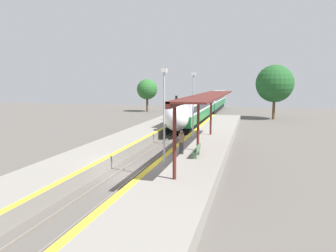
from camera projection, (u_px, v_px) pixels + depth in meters
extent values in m
plane|color=#56514C|center=(128.00, 174.00, 21.62)|extent=(120.00, 120.00, 0.00)
cube|color=slate|center=(118.00, 173.00, 21.79)|extent=(0.08, 90.00, 0.15)
cube|color=slate|center=(138.00, 174.00, 21.43)|extent=(0.08, 90.00, 0.15)
cube|color=black|center=(195.00, 120.00, 46.45)|extent=(2.41, 20.12, 0.76)
cube|color=#196633|center=(196.00, 114.00, 46.34)|extent=(2.74, 21.87, 0.92)
cube|color=#196633|center=(196.00, 110.00, 46.25)|extent=(2.76, 21.87, 0.31)
cube|color=silver|center=(196.00, 104.00, 46.14)|extent=(2.74, 21.87, 1.39)
cube|color=black|center=(196.00, 105.00, 46.15)|extent=(2.77, 20.12, 0.76)
cube|color=#9E9EA3|center=(196.00, 98.00, 46.02)|extent=(2.47, 21.87, 0.30)
cylinder|color=black|center=(178.00, 129.00, 39.10)|extent=(0.12, 0.92, 0.92)
cylinder|color=black|center=(190.00, 129.00, 38.74)|extent=(0.12, 0.92, 0.92)
cylinder|color=black|center=(182.00, 126.00, 41.21)|extent=(0.12, 0.92, 0.92)
cylinder|color=black|center=(193.00, 127.00, 40.85)|extent=(0.12, 0.92, 0.92)
cylinder|color=black|center=(197.00, 117.00, 52.10)|extent=(0.12, 0.92, 0.92)
cylinder|color=black|center=(206.00, 117.00, 51.74)|extent=(0.12, 0.92, 0.92)
cylinder|color=black|center=(199.00, 115.00, 54.21)|extent=(0.12, 0.92, 0.92)
cylinder|color=black|center=(208.00, 116.00, 53.85)|extent=(0.12, 0.92, 0.92)
ellipsoid|color=silver|center=(176.00, 117.00, 34.73)|extent=(2.63, 3.15, 2.88)
ellipsoid|color=black|center=(175.00, 113.00, 34.29)|extent=(1.92, 1.84, 1.47)
sphere|color=#F9F4CC|center=(174.00, 129.00, 33.74)|extent=(0.24, 0.24, 0.24)
cube|color=black|center=(214.00, 108.00, 68.19)|extent=(2.41, 20.12, 0.76)
cube|color=#196633|center=(214.00, 104.00, 68.07)|extent=(2.74, 21.87, 0.92)
cube|color=#196633|center=(214.00, 101.00, 67.99)|extent=(2.76, 21.87, 0.31)
cube|color=silver|center=(214.00, 97.00, 67.87)|extent=(2.74, 21.87, 1.39)
cube|color=black|center=(214.00, 97.00, 67.88)|extent=(2.77, 20.12, 0.76)
cube|color=#9E9EA3|center=(214.00, 93.00, 67.76)|extent=(2.47, 21.87, 0.30)
cylinder|color=black|center=(205.00, 112.00, 60.83)|extent=(0.12, 0.92, 0.92)
cylinder|color=black|center=(213.00, 112.00, 60.47)|extent=(0.12, 0.92, 0.92)
cylinder|color=black|center=(207.00, 111.00, 62.94)|extent=(0.12, 0.92, 0.92)
cylinder|color=black|center=(214.00, 111.00, 62.58)|extent=(0.12, 0.92, 0.92)
cylinder|color=black|center=(214.00, 106.00, 73.83)|extent=(0.12, 0.92, 0.92)
cylinder|color=black|center=(220.00, 106.00, 73.47)|extent=(0.12, 0.92, 0.92)
cylinder|color=black|center=(215.00, 106.00, 75.94)|extent=(0.12, 0.92, 0.92)
cylinder|color=black|center=(221.00, 106.00, 75.58)|extent=(0.12, 0.92, 0.92)
cube|color=gray|center=(185.00, 172.00, 20.60)|extent=(4.33, 64.00, 0.85)
cube|color=yellow|center=(155.00, 164.00, 21.03)|extent=(0.40, 64.00, 0.01)
cube|color=gray|center=(78.00, 165.00, 22.48)|extent=(3.97, 64.00, 0.85)
cube|color=yellow|center=(101.00, 160.00, 21.97)|extent=(0.40, 64.00, 0.01)
cube|color=#4C6B4C|center=(194.00, 156.00, 22.29)|extent=(0.36, 0.06, 0.42)
cube|color=#4C6B4C|center=(197.00, 152.00, 23.45)|extent=(0.36, 0.06, 0.42)
cube|color=#4C6B4C|center=(196.00, 151.00, 22.84)|extent=(0.44, 1.61, 0.03)
cube|color=#4C6B4C|center=(198.00, 148.00, 22.76)|extent=(0.04, 1.61, 0.44)
cube|color=#333338|center=(181.00, 148.00, 23.82)|extent=(0.28, 0.20, 0.84)
cube|color=#7F6647|center=(181.00, 138.00, 23.72)|extent=(0.36, 0.22, 0.67)
sphere|color=#936B4C|center=(181.00, 132.00, 23.66)|extent=(0.23, 0.23, 0.23)
cylinder|color=#59595E|center=(176.00, 114.00, 43.79)|extent=(0.14, 0.14, 3.49)
cube|color=black|center=(176.00, 98.00, 43.51)|extent=(0.28, 0.20, 0.70)
sphere|color=black|center=(176.00, 97.00, 43.38)|extent=(0.14, 0.14, 0.14)
sphere|color=red|center=(176.00, 100.00, 43.42)|extent=(0.14, 0.14, 0.14)
cylinder|color=#9E9EA3|center=(164.00, 119.00, 20.38)|extent=(0.12, 0.12, 5.79)
cube|color=silver|center=(164.00, 70.00, 19.97)|extent=(0.36, 0.20, 0.24)
cylinder|color=#9E9EA3|center=(193.00, 107.00, 30.12)|extent=(0.12, 0.12, 5.79)
cube|color=silver|center=(194.00, 74.00, 29.71)|extent=(0.36, 0.20, 0.24)
cylinder|color=#511E19|center=(174.00, 143.00, 17.45)|extent=(0.20, 0.20, 4.01)
cylinder|color=#511E19|center=(198.00, 124.00, 24.85)|extent=(0.20, 0.20, 4.01)
cylinder|color=#511E19|center=(211.00, 114.00, 32.24)|extent=(0.20, 0.20, 4.01)
cube|color=#511E19|center=(198.00, 97.00, 24.56)|extent=(0.24, 18.43, 0.36)
cube|color=#511E19|center=(210.00, 95.00, 24.32)|extent=(2.00, 18.43, 0.10)
cylinder|color=brown|center=(147.00, 105.00, 65.67)|extent=(0.44, 0.44, 2.87)
sphere|color=#286028|center=(147.00, 89.00, 65.25)|extent=(4.08, 4.08, 4.08)
cylinder|color=brown|center=(274.00, 109.00, 52.54)|extent=(0.44, 0.44, 3.35)
sphere|color=#1E5123|center=(275.00, 84.00, 51.99)|extent=(5.96, 5.96, 5.96)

